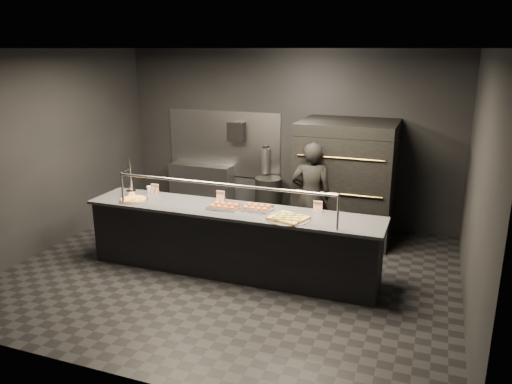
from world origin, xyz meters
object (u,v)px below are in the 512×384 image
Objects in this scene: towel_dispenser at (237,132)px; slider_tray_b at (257,208)px; square_pizza at (289,218)px; worker at (311,196)px; pizza_oven at (346,180)px; trash_bin at (269,200)px; round_pizza at (134,199)px; slider_tray_a at (224,206)px; service_counter at (232,240)px; prep_shelf at (202,188)px; beer_tap at (131,185)px; fire_extinguisher at (265,160)px.

towel_dispenser is 2.68m from slider_tray_b.
worker is at bearing 92.34° from square_pizza.
pizza_oven is at bearing -131.90° from worker.
round_pizza is at bearing -118.36° from trash_bin.
worker reaches higher than slider_tray_a.
service_counter is 7.56× the size of square_pizza.
round_pizza is 0.76× the size of square_pizza.
towel_dispenser is 0.44× the size of trash_bin.
prep_shelf is 2.21× the size of square_pizza.
service_counter is 1.50m from worker.
towel_dispenser reaches higher than slider_tray_b.
prep_shelf is at bearing 90.00° from beer_tap.
fire_extinguisher is (-0.35, 2.40, 0.60)m from service_counter.
prep_shelf is at bearing 93.51° from round_pizza.
trash_bin is at bearing 114.41° from square_pizza.
towel_dispenser reaches higher than round_pizza.
prep_shelf is 2.38× the size of fire_extinguisher.
slider_tray_b is 0.86× the size of square_pizza.
prep_shelf is (-2.80, 0.42, -0.52)m from pizza_oven.
worker is (-0.06, 1.37, -0.10)m from square_pizza.
square_pizza is (0.85, -0.15, 0.47)m from service_counter.
slider_tray_b is (1.94, -2.23, 0.49)m from prep_shelf.
fire_extinguisher is 2.67m from beer_tap.
trash_bin is (0.69, -0.21, -1.15)m from towel_dispenser.
fire_extinguisher is at bearing 122.81° from trash_bin.
slider_tray_a is (1.50, -0.05, -0.14)m from beer_tap.
beer_tap reaches higher than fire_extinguisher.
pizza_oven is 4.41× the size of slider_tray_a.
slider_tray_b is 0.57m from square_pizza.
service_counter is at bearing -164.37° from slider_tray_b.
beer_tap is 1.35× the size of slider_tray_a.
slider_tray_a is at bearing -178.27° from service_counter.
worker is (0.46, 1.12, -0.11)m from slider_tray_b.
round_pizza is 1.36m from slider_tray_a.
fire_extinguisher reaches higher than slider_tray_a.
fire_extinguisher is at bearing 62.07° from beer_tap.
trash_bin is 1.45m from worker.
trash_bin is (0.14, -0.22, -0.66)m from fire_extinguisher.
towel_dispenser is at bearing 124.57° from square_pizza.
pizza_oven reaches higher than slider_tray_a.
pizza_oven reaches higher than service_counter.
pizza_oven is 3.34m from round_pizza.
fire_extinguisher is at bearing -57.07° from worker.
pizza_oven reaches higher than prep_shelf.
service_counter is at bearing -1.54° from beer_tap.
slider_tray_b is (0.69, -2.31, -0.12)m from fire_extinguisher.
pizza_oven reaches higher than square_pizza.
slider_tray_a is at bearing 5.25° from round_pizza.
worker is (-0.41, -0.68, -0.13)m from pizza_oven.
pizza_oven is at bearing 37.42° from round_pizza.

